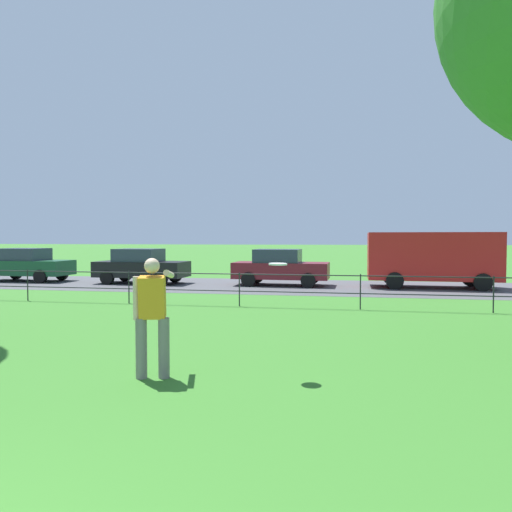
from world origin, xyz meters
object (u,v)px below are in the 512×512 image
object	(u,v)px
car_dark_green_right	(27,265)
car_maroon_center	(280,267)
frisbee	(278,264)
panel_van_far_right	(432,256)
person_thrower	(152,313)
car_black_far_left	(141,266)

from	to	relation	value
car_dark_green_right	car_maroon_center	distance (m)	11.92
frisbee	car_dark_green_right	size ratio (longest dim) A/B	0.09
frisbee	car_dark_green_right	distance (m)	18.64
car_dark_green_right	panel_van_far_right	world-z (taller)	panel_van_far_right
car_dark_green_right	person_thrower	bearing A→B (deg)	-48.26
car_black_far_left	panel_van_far_right	size ratio (longest dim) A/B	0.80
car_dark_green_right	car_maroon_center	size ratio (longest dim) A/B	0.99
person_thrower	car_dark_green_right	distance (m)	17.76
frisbee	car_black_far_left	bearing A→B (deg)	121.67
car_black_far_left	car_dark_green_right	bearing A→B (deg)	179.27
person_thrower	frisbee	world-z (taller)	person_thrower
car_dark_green_right	panel_van_far_right	bearing A→B (deg)	0.97
car_black_far_left	panel_van_far_right	world-z (taller)	panel_van_far_right
person_thrower	car_maroon_center	xyz separation A→B (m)	(0.10, 13.43, -0.15)
frisbee	car_black_far_left	xyz separation A→B (m)	(-7.83, 12.69, -0.84)
person_thrower	car_dark_green_right	size ratio (longest dim) A/B	0.43
car_black_far_left	car_maroon_center	world-z (taller)	same
frisbee	car_dark_green_right	world-z (taller)	frisbee
frisbee	car_maroon_center	size ratio (longest dim) A/B	0.09
frisbee	car_maroon_center	distance (m)	13.08
person_thrower	car_dark_green_right	xyz separation A→B (m)	(-11.82, 13.25, -0.15)
frisbee	car_maroon_center	world-z (taller)	frisbee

